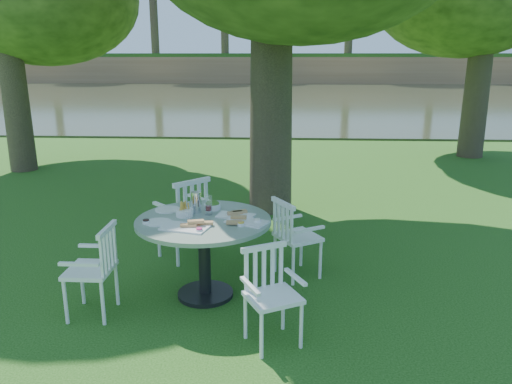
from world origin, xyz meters
TOP-DOWN VIEW (x-y plane):
  - ground at (0.00, 0.00)m, footprint 140.00×140.00m
  - table at (-0.46, -0.70)m, footprint 1.32×1.32m
  - chair_ne at (0.40, -0.20)m, footprint 0.58×0.59m
  - chair_nw at (-0.81, 0.24)m, footprint 0.68×0.68m
  - chair_sw at (-1.37, -1.12)m, footprint 0.41×0.44m
  - chair_se at (0.20, -1.45)m, footprint 0.55×0.54m
  - tableware at (-0.51, -0.62)m, footprint 1.21×0.87m
  - river at (0.00, 23.00)m, footprint 100.00×28.00m

SIDE VIEW (x-z plane):
  - ground at x=0.00m, z-range 0.00..0.00m
  - river at x=0.00m, z-range -0.06..0.06m
  - chair_se at x=0.20m, z-range 0.07..0.89m
  - chair_sw at x=-1.37m, z-range 0.08..0.94m
  - chair_ne at x=0.40m, z-range 0.08..0.95m
  - chair_nw at x=-0.81m, z-range 0.09..1.07m
  - table at x=-0.46m, z-range 0.24..1.05m
  - tableware at x=-0.51m, z-range 0.75..0.96m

